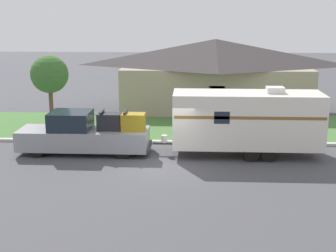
# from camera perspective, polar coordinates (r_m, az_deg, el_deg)

# --- Properties ---
(ground_plane) EXTENTS (120.00, 120.00, 0.00)m
(ground_plane) POSITION_cam_1_polar(r_m,az_deg,el_deg) (20.95, -0.28, -4.94)
(ground_plane) COLOR #47474C
(curb_strip) EXTENTS (80.00, 0.30, 0.14)m
(curb_strip) POSITION_cam_1_polar(r_m,az_deg,el_deg) (24.50, 0.21, -1.97)
(curb_strip) COLOR beige
(curb_strip) RESTS_ON ground_plane
(lawn_strip) EXTENTS (80.00, 7.00, 0.03)m
(lawn_strip) POSITION_cam_1_polar(r_m,az_deg,el_deg) (28.04, 0.56, -0.06)
(lawn_strip) COLOR #477538
(lawn_strip) RESTS_ON ground_plane
(house_across_street) EXTENTS (13.70, 6.61, 4.89)m
(house_across_street) POSITION_cam_1_polar(r_m,az_deg,el_deg) (33.07, 5.75, 6.44)
(house_across_street) COLOR gray
(house_across_street) RESTS_ON ground_plane
(pickup_truck) EXTENTS (6.38, 1.94, 2.11)m
(pickup_truck) POSITION_cam_1_polar(r_m,az_deg,el_deg) (23.01, -10.08, -1.00)
(pickup_truck) COLOR black
(pickup_truck) RESTS_ON ground_plane
(travel_trailer) EXTENTS (7.93, 2.23, 3.33)m
(travel_trailer) POSITION_cam_1_polar(r_m,az_deg,el_deg) (22.38, 9.61, 0.77)
(travel_trailer) COLOR black
(travel_trailer) RESTS_ON ground_plane
(mailbox) EXTENTS (0.48, 0.20, 1.27)m
(mailbox) POSITION_cam_1_polar(r_m,az_deg,el_deg) (25.35, -6.56, 0.60)
(mailbox) COLOR brown
(mailbox) RESTS_ON ground_plane
(tree_in_yard) EXTENTS (2.15, 2.15, 4.33)m
(tree_in_yard) POSITION_cam_1_polar(r_m,az_deg,el_deg) (27.64, -14.25, 6.08)
(tree_in_yard) COLOR brown
(tree_in_yard) RESTS_ON ground_plane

